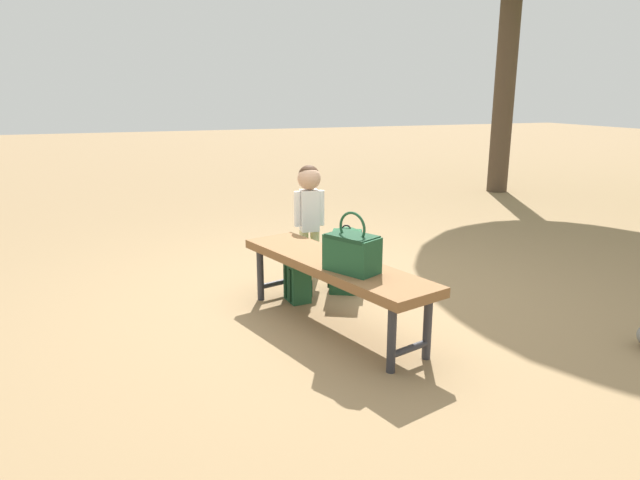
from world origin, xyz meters
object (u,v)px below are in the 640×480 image
object	(u,v)px
handbag	(352,251)
child_standing	(309,203)
backpack_small	(297,280)
park_bench	(334,269)
backpack_large	(346,257)

from	to	relation	value
handbag	child_standing	xyz separation A→B (m)	(1.28, -0.19, 0.05)
handbag	child_standing	world-z (taller)	child_standing
child_standing	backpack_small	xyz separation A→B (m)	(-0.51, 0.28, -0.46)
park_bench	child_standing	distance (m)	1.07
park_bench	handbag	bearing A→B (deg)	-176.45
handbag	child_standing	distance (m)	1.30
backpack_small	park_bench	bearing A→B (deg)	-171.77
park_bench	child_standing	size ratio (longest dim) A/B	1.77
child_standing	backpack_small	bearing A→B (deg)	151.61
backpack_large	backpack_small	size ratio (longest dim) A/B	1.57
child_standing	backpack_small	world-z (taller)	child_standing
handbag	backpack_large	world-z (taller)	handbag
park_bench	child_standing	world-z (taller)	child_standing
backpack_small	handbag	bearing A→B (deg)	-173.29
handbag	backpack_small	size ratio (longest dim) A/B	1.12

